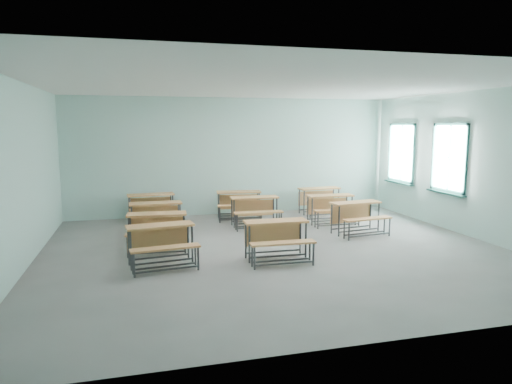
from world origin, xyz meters
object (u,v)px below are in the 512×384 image
(desk_unit_r1c0, at_px, (157,226))
(desk_unit_r3c0, at_px, (152,204))
(desk_unit_r1c2, at_px, (358,213))
(desk_unit_r2c1, at_px, (255,207))
(desk_unit_r3c2, at_px, (321,197))
(desk_unit_r0c0, at_px, (162,239))
(desk_unit_r0c1, at_px, (277,234))
(desk_unit_r2c2, at_px, (332,205))
(desk_unit_r3c1, at_px, (239,201))
(desk_unit_r2c0, at_px, (156,214))

(desk_unit_r1c0, relative_size, desk_unit_r3c0, 0.99)
(desk_unit_r1c2, distance_m, desk_unit_r2c1, 2.45)
(desk_unit_r1c0, relative_size, desk_unit_r3c2, 1.00)
(desk_unit_r1c2, xyz_separation_m, desk_unit_r3c2, (0.12, 2.44, 0.00))
(desk_unit_r2c1, relative_size, desk_unit_r3c2, 0.98)
(desk_unit_r0c0, bearing_deg, desk_unit_r1c2, 9.61)
(desk_unit_r0c1, height_order, desk_unit_r3c0, same)
(desk_unit_r2c2, bearing_deg, desk_unit_r1c0, -161.54)
(desk_unit_r1c2, distance_m, desk_unit_r2c2, 1.14)
(desk_unit_r2c1, bearing_deg, desk_unit_r2c2, -4.32)
(desk_unit_r3c0, bearing_deg, desk_unit_r0c0, -94.21)
(desk_unit_r1c0, distance_m, desk_unit_r3c2, 5.31)
(desk_unit_r3c1, bearing_deg, desk_unit_r2c2, -22.68)
(desk_unit_r2c1, xyz_separation_m, desk_unit_r3c0, (-2.42, 1.11, 0.00))
(desk_unit_r0c1, xyz_separation_m, desk_unit_r3c1, (0.15, 3.85, 0.00))
(desk_unit_r3c0, bearing_deg, desk_unit_r1c2, -33.48)
(desk_unit_r2c1, relative_size, desk_unit_r2c2, 1.01)
(desk_unit_r1c0, bearing_deg, desk_unit_r3c2, 34.38)
(desk_unit_r3c0, bearing_deg, desk_unit_r1c0, -94.56)
(desk_unit_r2c0, distance_m, desk_unit_r3c2, 4.75)
(desk_unit_r2c1, relative_size, desk_unit_r3c1, 0.95)
(desk_unit_r1c0, bearing_deg, desk_unit_r2c0, 92.31)
(desk_unit_r2c2, relative_size, desk_unit_r3c1, 0.94)
(desk_unit_r1c2, relative_size, desk_unit_r3c2, 1.03)
(desk_unit_r2c0, bearing_deg, desk_unit_r0c1, -53.38)
(desk_unit_r2c0, bearing_deg, desk_unit_r1c0, -93.64)
(desk_unit_r2c0, xyz_separation_m, desk_unit_r3c1, (2.19, 1.28, 0.00))
(desk_unit_r1c2, relative_size, desk_unit_r2c1, 1.06)
(desk_unit_r0c1, bearing_deg, desk_unit_r0c0, 176.48)
(desk_unit_r1c2, height_order, desk_unit_r2c0, same)
(desk_unit_r1c2, bearing_deg, desk_unit_r3c0, 143.84)
(desk_unit_r2c0, bearing_deg, desk_unit_r2c1, 4.56)
(desk_unit_r0c0, height_order, desk_unit_r1c2, same)
(desk_unit_r0c0, distance_m, desk_unit_r2c2, 4.95)
(desk_unit_r1c2, distance_m, desk_unit_r3c2, 2.44)
(desk_unit_r1c0, bearing_deg, desk_unit_r3c1, 53.22)
(desk_unit_r0c0, distance_m, desk_unit_r3c0, 3.78)
(desk_unit_r1c2, bearing_deg, desk_unit_r2c0, 158.91)
(desk_unit_r3c0, height_order, desk_unit_r3c2, same)
(desk_unit_r2c2, xyz_separation_m, desk_unit_r3c0, (-4.34, 1.31, 0.00))
(desk_unit_r0c1, distance_m, desk_unit_r2c2, 3.46)
(desk_unit_r0c1, xyz_separation_m, desk_unit_r2c0, (-2.04, 2.57, 0.00))
(desk_unit_r0c0, relative_size, desk_unit_r3c0, 1.02)
(desk_unit_r3c1, bearing_deg, desk_unit_r3c2, 9.81)
(desk_unit_r1c2, height_order, desk_unit_r3c2, same)
(desk_unit_r1c2, relative_size, desk_unit_r3c1, 1.00)
(desk_unit_r3c0, relative_size, desk_unit_r3c1, 0.98)
(desk_unit_r0c0, bearing_deg, desk_unit_r2c2, 22.74)
(desk_unit_r2c2, xyz_separation_m, desk_unit_r3c2, (0.26, 1.31, 0.00))
(desk_unit_r1c0, bearing_deg, desk_unit_r2c2, 21.65)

